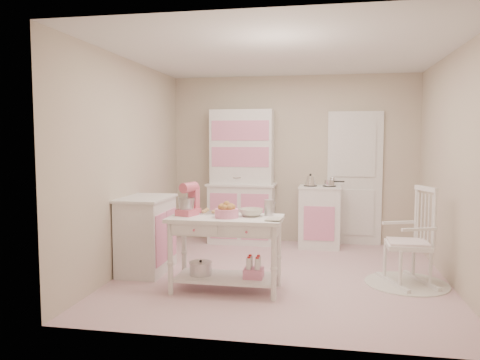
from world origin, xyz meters
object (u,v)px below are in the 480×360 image
(hutch, at_px, (242,177))
(stove, at_px, (319,216))
(stand_mixer, at_px, (188,200))
(bread_basket, at_px, (227,213))
(base_cabinet, at_px, (146,234))
(rocking_chair, at_px, (408,236))
(work_table, at_px, (226,254))

(hutch, xyz_separation_m, stove, (1.20, -0.05, -0.58))
(hutch, bearing_deg, stand_mixer, -94.34)
(stove, bearing_deg, bread_basket, -111.91)
(hutch, distance_m, stand_mixer, 2.31)
(stove, bearing_deg, stand_mixer, -121.38)
(hutch, distance_m, base_cabinet, 2.08)
(base_cabinet, xyz_separation_m, rocking_chair, (3.05, 0.05, 0.09))
(stove, height_order, rocking_chair, rocking_chair)
(hutch, height_order, rocking_chair, hutch)
(stove, xyz_separation_m, base_cabinet, (-2.06, -1.75, 0.00))
(stove, height_order, bread_basket, stove)
(base_cabinet, distance_m, stand_mixer, 0.99)
(rocking_chair, distance_m, work_table, 2.04)
(base_cabinet, xyz_separation_m, work_table, (1.10, -0.53, -0.06))
(stove, distance_m, bread_basket, 2.53)
(stand_mixer, bearing_deg, hutch, 104.80)
(bread_basket, bearing_deg, stand_mixer, 170.96)
(hutch, relative_size, base_cabinet, 2.26)
(stove, height_order, stand_mixer, stand_mixer)
(rocking_chair, distance_m, bread_basket, 2.05)
(base_cabinet, bearing_deg, bread_basket, -27.10)
(stand_mixer, bearing_deg, rocking_chair, 32.40)
(rocking_chair, height_order, bread_basket, rocking_chair)
(rocking_chair, relative_size, work_table, 0.92)
(rocking_chair, height_order, work_table, rocking_chair)
(stove, height_order, work_table, stove)
(base_cabinet, bearing_deg, rocking_chair, 0.99)
(work_table, bearing_deg, hutch, 96.02)
(base_cabinet, distance_m, work_table, 1.22)
(hutch, height_order, base_cabinet, hutch)
(hutch, xyz_separation_m, work_table, (0.24, -2.32, -0.64))
(stove, distance_m, stand_mixer, 2.69)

